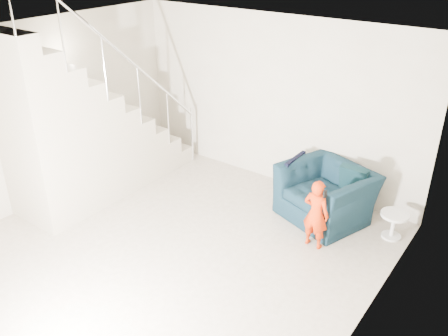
# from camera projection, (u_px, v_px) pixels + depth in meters

# --- Properties ---
(floor) EXTENTS (5.50, 5.50, 0.00)m
(floor) POSITION_uv_depth(u_px,v_px,m) (160.00, 258.00, 6.09)
(floor) COLOR gray
(floor) RESTS_ON ground
(ceiling) EXTENTS (5.50, 5.50, 0.00)m
(ceiling) POSITION_uv_depth(u_px,v_px,m) (144.00, 46.00, 4.88)
(ceiling) COLOR silver
(ceiling) RESTS_ON back_wall
(back_wall) EXTENTS (5.00, 0.00, 5.00)m
(back_wall) POSITION_uv_depth(u_px,v_px,m) (274.00, 102.00, 7.47)
(back_wall) COLOR #A69A87
(back_wall) RESTS_ON floor
(left_wall) EXTENTS (0.00, 5.50, 5.50)m
(left_wall) POSITION_uv_depth(u_px,v_px,m) (26.00, 119.00, 6.80)
(left_wall) COLOR #A69A87
(left_wall) RESTS_ON floor
(right_wall) EXTENTS (0.00, 5.50, 5.50)m
(right_wall) POSITION_uv_depth(u_px,v_px,m) (360.00, 237.00, 4.17)
(right_wall) COLOR #A69A87
(right_wall) RESTS_ON floor
(armchair) EXTENTS (1.46, 1.37, 0.77)m
(armchair) POSITION_uv_depth(u_px,v_px,m) (326.00, 194.00, 6.79)
(armchair) COLOR black
(armchair) RESTS_ON floor
(toddler) EXTENTS (0.36, 0.25, 0.97)m
(toddler) POSITION_uv_depth(u_px,v_px,m) (316.00, 214.00, 6.12)
(toddler) COLOR #AC1405
(toddler) RESTS_ON floor
(side_table) EXTENTS (0.38, 0.38, 0.38)m
(side_table) POSITION_uv_depth(u_px,v_px,m) (394.00, 221.00, 6.39)
(side_table) COLOR silver
(side_table) RESTS_ON floor
(staircase) EXTENTS (1.02, 3.03, 3.62)m
(staircase) POSITION_uv_depth(u_px,v_px,m) (83.00, 140.00, 7.11)
(staircase) COLOR #ADA089
(staircase) RESTS_ON floor
(cushion) EXTENTS (0.40, 0.19, 0.39)m
(cushion) POSITION_uv_depth(u_px,v_px,m) (354.00, 179.00, 6.70)
(cushion) COLOR black
(cushion) RESTS_ON armchair
(throw) EXTENTS (0.06, 0.55, 0.62)m
(throw) POSITION_uv_depth(u_px,v_px,m) (294.00, 176.00, 7.07)
(throw) COLOR black
(throw) RESTS_ON armchair
(phone) EXTENTS (0.03, 0.05, 0.10)m
(phone) POSITION_uv_depth(u_px,v_px,m) (325.00, 194.00, 5.86)
(phone) COLOR black
(phone) RESTS_ON toddler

